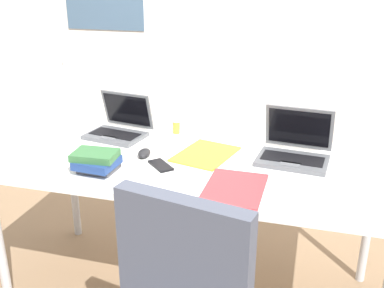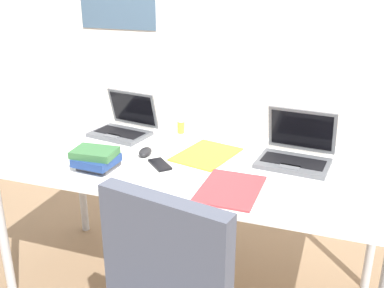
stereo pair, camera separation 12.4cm
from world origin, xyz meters
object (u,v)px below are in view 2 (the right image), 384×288
Objects in this scene: book_stack at (96,159)px; paper_folder_back_right at (230,189)px; laptop_center at (124,126)px; laptop_front_left at (296,153)px; paper_folder_center at (206,154)px; desk_lamp at (72,89)px; computer_mouse at (145,152)px; cell_phone at (160,164)px; pill_bottle at (181,126)px; coffee_mug at (57,124)px.

book_stack reaches higher than paper_folder_back_right.
laptop_center reaches higher than book_stack.
paper_folder_back_right is (-0.21, -0.36, -0.04)m from laptop_front_left.
desk_lamp is at bearing 166.90° from paper_folder_center.
desk_lamp is 0.67m from computer_mouse.
laptop_front_left reaches higher than cell_phone.
desk_lamp is 0.64m from pill_bottle.
pill_bottle is at bearing 126.95° from paper_folder_back_right.
desk_lamp is 1.22× the size of laptop_center.
computer_mouse is 0.29m from paper_folder_center.
cell_phone is at bearing 160.60° from paper_folder_back_right.
laptop_front_left is 1.25m from coffee_mug.
desk_lamp reaches higher than cell_phone.
desk_lamp reaches higher than laptop_center.
pill_bottle is at bearing 131.68° from paper_folder_center.
pill_bottle is (0.62, 0.05, -0.16)m from desk_lamp.
coffee_mug is at bearing -179.32° from laptop_front_left.
laptop_front_left is at bearing 6.72° from computer_mouse.
desk_lamp reaches higher than pill_bottle.
computer_mouse is at bearing 96.60° from cell_phone.
computer_mouse is at bearing -160.39° from paper_folder_center.
laptop_center is at bearing 164.82° from paper_folder_center.
cell_phone is at bearing -44.01° from computer_mouse.
book_stack is at bearing 179.78° from paper_folder_back_right.
desk_lamp is 0.22m from coffee_mug.
cell_phone is 0.71× the size of book_stack.
pill_bottle is 0.41× the size of book_stack.
laptop_front_left is 1.02× the size of laptop_center.
cell_phone is at bearing -156.99° from laptop_front_left.
laptop_front_left reaches higher than paper_folder_center.
laptop_front_left is at bearing 60.51° from paper_folder_back_right.
laptop_front_left is 4.24× the size of pill_bottle.
cell_phone is at bearing -17.98° from coffee_mug.
paper_folder_back_right is (0.47, -0.21, -0.01)m from computer_mouse.
cell_phone is 0.44m from pill_bottle.
cell_phone is at bearing -43.01° from laptop_center.
coffee_mug reaches higher than paper_folder_back_right.
desk_lamp is 1.29× the size of paper_folder_back_right.
coffee_mug is at bearing -161.67° from pill_bottle.
laptop_center reaches higher than paper_folder_center.
paper_folder_center is (0.84, -0.20, -0.19)m from desk_lamp.
cell_phone is at bearing 26.69° from book_stack.
book_stack is at bearing -37.97° from coffee_mug.
paper_folder_back_right is 1.10m from coffee_mug.
coffee_mug reaches higher than computer_mouse.
pill_bottle reaches higher than paper_folder_back_right.
paper_folder_center is 2.74× the size of coffee_mug.
pill_bottle reaches higher than paper_folder_center.
desk_lamp is at bearing 88.04° from coffee_mug.
pill_bottle is at bearing 52.84° from cell_phone.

